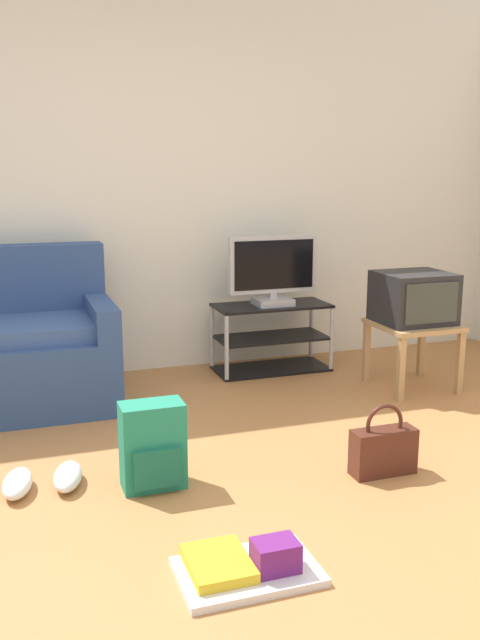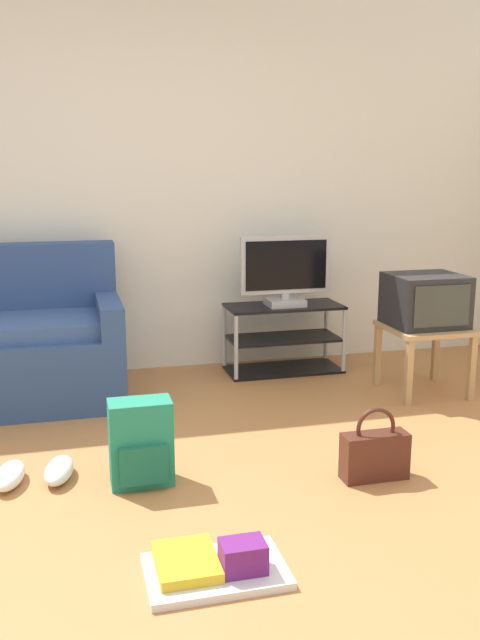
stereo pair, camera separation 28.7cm
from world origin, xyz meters
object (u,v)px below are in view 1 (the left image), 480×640
flat_tv (273,271)px  backpack (153,446)px  sneakers_pair (43,480)px  floor_tray (246,566)px  tv_stand (271,337)px  side_table (413,334)px  handbag (383,449)px  crt_tv (414,298)px

flat_tv → backpack: bearing=-127.6°
sneakers_pair → floor_tray: floor_tray is taller
tv_stand → floor_tray: 2.61m
side_table → handbag: 1.43m
backpack → handbag: 1.09m
tv_stand → sneakers_pair: (-1.69, -1.44, -0.20)m
tv_stand → sneakers_pair: size_ratio=2.07×
backpack → tv_stand: bearing=69.4°
handbag → tv_stand: bearing=85.8°
side_table → floor_tray: 2.47m
sneakers_pair → handbag: bearing=-13.0°
flat_tv → side_table: (0.73, -0.67, -0.36)m
crt_tv → sneakers_pair: 2.60m
handbag → floor_tray: 1.08m
crt_tv → backpack: crt_tv is taller
handbag → sneakers_pair: 1.60m
crt_tv → handbag: (-0.86, -1.12, -0.49)m
crt_tv → floor_tray: (-1.76, -1.71, -0.57)m
handbag → crt_tv: bearing=52.5°
side_table → handbag: bearing=-127.9°
side_table → crt_tv: bearing=90.0°
tv_stand → flat_tv: 0.49m
side_table → floor_tray: (-1.76, -1.70, -0.33)m
tv_stand → sneakers_pair: tv_stand is taller
tv_stand → flat_tv: size_ratio=1.27×
flat_tv → side_table: flat_tv is taller
backpack → handbag: size_ratio=1.15×
side_table → sneakers_pair: side_table is taller
flat_tv → backpack: (-1.20, -1.56, -0.53)m
handbag → flat_tv: bearing=85.7°
backpack → floor_tray: bearing=-61.9°
flat_tv → sneakers_pair: size_ratio=1.63×
crt_tv → handbag: bearing=-127.5°
crt_tv → floor_tray: size_ratio=0.91×
crt_tv → backpack: bearing=-154.9°
backpack → floor_tray: backpack is taller
tv_stand → backpack: 1.98m
flat_tv → floor_tray: flat_tv is taller
sneakers_pair → backpack: bearing=-15.8°
floor_tray → sneakers_pair: bearing=124.4°
flat_tv → tv_stand: bearing=90.0°
side_table → handbag: size_ratio=1.41×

